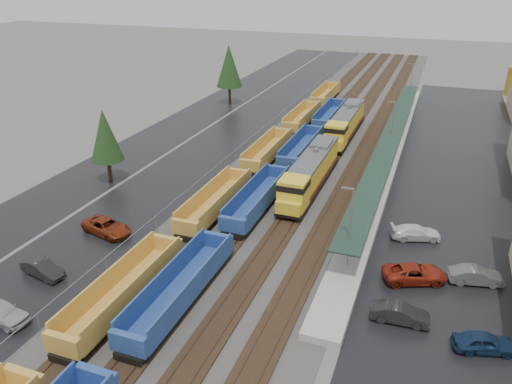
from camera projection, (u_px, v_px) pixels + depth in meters
ballast_strip at (336, 130)px, 80.67m from camera, size 20.00×160.00×0.08m
trackbed at (336, 130)px, 80.62m from camera, size 14.60×160.00×0.22m
west_parking_lot at (250, 121)px, 85.45m from camera, size 10.00×160.00×0.02m
west_road at (197, 116)px, 88.63m from camera, size 9.00×160.00×0.02m
east_commuter_lot at (462, 167)px, 66.12m from camera, size 16.00×100.00×0.02m
station_platform at (389, 153)px, 68.85m from camera, size 3.00×80.00×8.00m
chainlink_fence at (278, 118)px, 81.71m from camera, size 0.08×160.04×2.02m
tree_west_near at (105, 135)px, 59.69m from camera, size 3.96×3.96×9.00m
tree_west_far at (229, 66)px, 93.57m from camera, size 4.84×4.84×11.00m
locomotive_lead at (310, 173)px, 58.16m from camera, size 2.89×19.04×4.31m
locomotive_trail at (345, 124)px, 76.06m from camera, size 2.89×19.04×4.31m
well_string_yellow at (245, 173)px, 60.85m from camera, size 2.84×100.56×2.52m
well_string_blue at (258, 199)px, 54.23m from camera, size 2.84×85.67×2.52m
parked_car_west_a at (0, 312)px, 37.24m from camera, size 2.31×4.90×1.62m
parked_car_west_b at (43, 269)px, 42.72m from camera, size 2.28×4.47×1.40m
parked_car_west_c at (107, 227)px, 49.46m from camera, size 3.72×5.83×1.50m
parked_car_east_a at (400, 314)px, 37.18m from camera, size 1.73×4.40×1.43m
parked_car_east_b at (415, 273)px, 41.99m from camera, size 4.30×5.84×1.48m
parked_car_east_c at (416, 232)px, 48.52m from camera, size 3.35×5.16×1.39m
parked_car_east_d at (484, 342)px, 34.36m from camera, size 2.72×4.47×1.42m
parked_car_east_e at (476, 276)px, 41.70m from camera, size 2.47×4.65×1.46m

